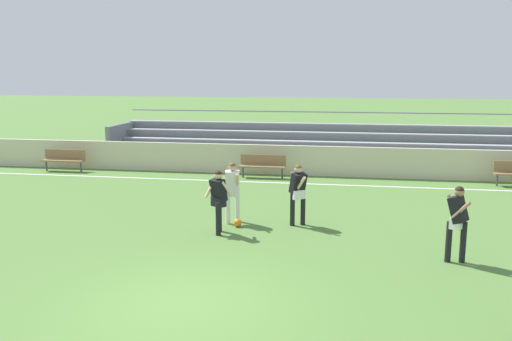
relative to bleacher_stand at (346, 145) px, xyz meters
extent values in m
plane|color=#517A38|center=(-2.85, -15.05, -0.94)|extent=(160.00, 160.00, 0.00)
cube|color=white|center=(-2.85, -4.26, -0.94)|extent=(44.00, 0.12, 0.01)
cube|color=beige|center=(-2.85, -2.57, -0.34)|extent=(48.00, 0.16, 1.20)
cube|color=#B2B2B7|center=(0.00, -1.36, -0.60)|extent=(21.25, 0.36, 0.08)
cube|color=slate|center=(0.00, -1.56, -0.77)|extent=(21.25, 0.04, 0.34)
cube|color=#B2B2B7|center=(0.00, -0.67, -0.26)|extent=(21.25, 0.36, 0.08)
cube|color=slate|center=(0.00, -0.87, -0.43)|extent=(21.25, 0.04, 0.34)
cube|color=#B2B2B7|center=(0.00, 0.02, 0.08)|extent=(21.25, 0.36, 0.08)
cube|color=slate|center=(0.00, -0.18, -0.09)|extent=(21.25, 0.04, 0.34)
cube|color=#B2B2B7|center=(0.00, 0.72, 0.41)|extent=(21.25, 0.36, 0.08)
cube|color=slate|center=(0.00, 0.52, 0.25)|extent=(21.25, 0.04, 0.34)
cube|color=#B2B2B7|center=(0.00, 1.41, 0.75)|extent=(21.25, 0.36, 0.08)
cube|color=slate|center=(0.00, 1.21, 0.58)|extent=(21.25, 0.04, 0.34)
cube|color=slate|center=(-10.52, 0.02, -0.09)|extent=(0.20, 3.13, 1.69)
cylinder|color=slate|center=(0.00, 1.66, 1.30)|extent=(21.25, 0.06, 0.06)
cylinder|color=#47474C|center=(5.45, -3.44, -0.71)|extent=(0.07, 0.07, 0.45)
cube|color=olive|center=(-11.64, -3.44, -0.49)|extent=(1.80, 0.40, 0.06)
cube|color=olive|center=(-11.64, -3.26, -0.24)|extent=(1.80, 0.05, 0.40)
cylinder|color=#47474C|center=(-12.42, -3.44, -0.71)|extent=(0.07, 0.07, 0.45)
cylinder|color=#47474C|center=(-10.86, -3.44, -0.71)|extent=(0.07, 0.07, 0.45)
cube|color=olive|center=(-3.22, -3.44, -0.49)|extent=(1.80, 0.40, 0.06)
cube|color=olive|center=(-3.22, -3.26, -0.24)|extent=(1.80, 0.05, 0.40)
cylinder|color=#47474C|center=(-4.00, -3.44, -0.71)|extent=(0.07, 0.07, 0.45)
cylinder|color=#47474C|center=(-2.44, -3.44, -0.71)|extent=(0.07, 0.07, 0.45)
cylinder|color=white|center=(-2.94, -9.63, -0.49)|extent=(0.13, 0.13, 0.89)
cylinder|color=white|center=(-3.15, -9.89, -0.49)|extent=(0.13, 0.13, 0.89)
cube|color=white|center=(-3.05, -9.76, -0.07)|extent=(0.40, 0.29, 0.24)
cube|color=white|center=(-3.05, -9.76, 0.23)|extent=(0.43, 0.36, 0.58)
cylinder|color=#D6A884|center=(-2.89, -9.89, 0.27)|extent=(0.15, 0.39, 0.46)
cylinder|color=#D6A884|center=(-3.20, -9.62, 0.27)|extent=(0.15, 0.39, 0.46)
sphere|color=#D6A884|center=(-3.05, -9.76, 0.62)|extent=(0.21, 0.21, 0.21)
sphere|color=brown|center=(-3.05, -9.76, 0.64)|extent=(0.20, 0.20, 0.20)
cylinder|color=black|center=(-3.22, -10.60, -0.51)|extent=(0.13, 0.13, 0.85)
cylinder|color=black|center=(-3.16, -10.95, -0.51)|extent=(0.13, 0.13, 0.85)
cube|color=black|center=(-3.19, -10.77, -0.10)|extent=(0.42, 0.38, 0.24)
cube|color=black|center=(-3.19, -10.77, 0.20)|extent=(0.49, 0.47, 0.59)
cylinder|color=beige|center=(-2.98, -10.76, 0.23)|extent=(0.27, 0.35, 0.46)
cylinder|color=beige|center=(-3.40, -10.78, 0.23)|extent=(0.27, 0.35, 0.46)
sphere|color=beige|center=(-3.19, -10.77, 0.58)|extent=(0.21, 0.21, 0.21)
sphere|color=black|center=(-3.19, -10.77, 0.60)|extent=(0.20, 0.20, 0.20)
cylinder|color=black|center=(2.22, -11.97, -0.49)|extent=(0.13, 0.13, 0.91)
cylinder|color=black|center=(2.53, -11.96, -0.49)|extent=(0.13, 0.13, 0.91)
cube|color=white|center=(2.38, -11.97, -0.05)|extent=(0.38, 0.42, 0.24)
cube|color=black|center=(2.38, -11.97, 0.25)|extent=(0.52, 0.52, 0.60)
cylinder|color=#A87A5B|center=(2.36, -11.76, 0.29)|extent=(0.38, 0.28, 0.44)
cylinder|color=#A87A5B|center=(2.39, -12.17, 0.29)|extent=(0.38, 0.28, 0.44)
sphere|color=#A87A5B|center=(2.38, -11.97, 0.63)|extent=(0.21, 0.21, 0.21)
sphere|color=black|center=(2.38, -11.97, 0.65)|extent=(0.20, 0.20, 0.20)
cylinder|color=black|center=(-1.13, -9.64, -0.50)|extent=(0.13, 0.13, 0.88)
cylinder|color=black|center=(-1.40, -9.76, -0.50)|extent=(0.13, 0.13, 0.88)
cube|color=white|center=(-1.26, -9.70, -0.08)|extent=(0.42, 0.39, 0.24)
cube|color=black|center=(-1.26, -9.70, 0.22)|extent=(0.52, 0.52, 0.60)
cylinder|color=beige|center=(-1.17, -9.88, 0.26)|extent=(0.31, 0.37, 0.43)
cylinder|color=beige|center=(-1.35, -9.52, 0.26)|extent=(0.31, 0.37, 0.43)
sphere|color=beige|center=(-1.26, -9.70, 0.60)|extent=(0.21, 0.21, 0.21)
sphere|color=brown|center=(-1.26, -9.70, 0.63)|extent=(0.20, 0.20, 0.20)
sphere|color=orange|center=(-2.83, -10.13, -0.83)|extent=(0.22, 0.22, 0.22)
camera|label=1|loc=(-0.05, -23.49, 3.13)|focal=37.05mm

